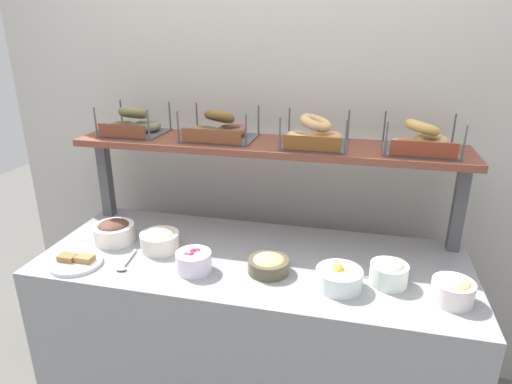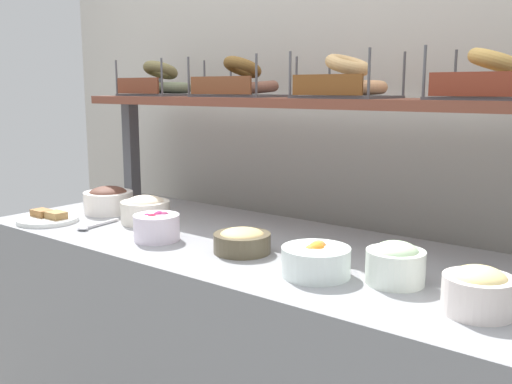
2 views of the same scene
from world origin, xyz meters
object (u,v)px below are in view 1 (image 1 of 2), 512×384
object	(u,v)px
bowl_chocolate_spread	(114,231)
bowl_hummus	(269,264)
bowl_fruit_salad	(339,278)
serving_plate_white	(76,262)
serving_spoon_near_plate	(125,264)
bowl_egg_salad	(453,289)
bowl_potato_salad	(160,239)
bagel_basket_cinnamon_raisin	(219,129)
bagel_basket_plain	(315,135)
bowl_scallion_spread	(389,272)
bagel_basket_poppy	(134,124)
bowl_beet_salad	(194,261)
bagel_basket_sesame	(420,141)

from	to	relation	value
bowl_chocolate_spread	bowl_hummus	bearing A→B (deg)	-8.19
bowl_fruit_salad	bowl_hummus	world-z (taller)	bowl_fruit_salad
serving_plate_white	serving_spoon_near_plate	world-z (taller)	serving_plate_white
bowl_egg_salad	bowl_chocolate_spread	size ratio (longest dim) A/B	0.80
bowl_potato_salad	bagel_basket_cinnamon_raisin	size ratio (longest dim) A/B	0.53
bowl_chocolate_spread	bagel_basket_plain	bearing A→B (deg)	16.34
serving_spoon_near_plate	bowl_potato_salad	bearing A→B (deg)	64.11
bowl_fruit_salad	serving_spoon_near_plate	size ratio (longest dim) A/B	0.98
bowl_chocolate_spread	serving_plate_white	world-z (taller)	bowl_chocolate_spread
serving_spoon_near_plate	bagel_basket_cinnamon_raisin	bearing A→B (deg)	60.43
bowl_potato_salad	bowl_scallion_spread	size ratio (longest dim) A/B	1.20
bowl_chocolate_spread	serving_plate_white	distance (m)	0.24
bowl_hummus	serving_spoon_near_plate	bearing A→B (deg)	-171.37
bowl_chocolate_spread	serving_spoon_near_plate	world-z (taller)	bowl_chocolate_spread
bowl_potato_salad	bagel_basket_cinnamon_raisin	world-z (taller)	bagel_basket_cinnamon_raisin
bagel_basket_poppy	bagel_basket_plain	world-z (taller)	bagel_basket_poppy
bagel_basket_plain	bagel_basket_poppy	bearing A→B (deg)	178.20
bowl_beet_salad	bagel_basket_plain	size ratio (longest dim) A/B	0.49
bowl_chocolate_spread	bagel_basket_sesame	xyz separation A→B (m)	(1.28, 0.26, 0.43)
bowl_scallion_spread	bowl_egg_salad	size ratio (longest dim) A/B	0.96
bowl_scallion_spread	bowl_chocolate_spread	distance (m)	1.19
bowl_egg_salad	bagel_basket_poppy	size ratio (longest dim) A/B	0.51
bowl_hummus	bowl_chocolate_spread	bearing A→B (deg)	171.81
bowl_chocolate_spread	bagel_basket_cinnamon_raisin	bearing A→B (deg)	33.20
bowl_scallion_spread	bagel_basket_poppy	size ratio (longest dim) A/B	0.50
bowl_egg_salad	bowl_chocolate_spread	world-z (taller)	same
bowl_potato_salad	bagel_basket_poppy	xyz separation A→B (m)	(-0.24, 0.31, 0.43)
bowl_beet_salad	bagel_basket_sesame	distance (m)	1.03
bowl_egg_salad	serving_spoon_near_plate	size ratio (longest dim) A/B	0.83
bowl_scallion_spread	bagel_basket_cinnamon_raisin	size ratio (longest dim) A/B	0.45
bowl_potato_salad	serving_plate_white	bearing A→B (deg)	-143.70
bagel_basket_sesame	bowl_egg_salad	bearing A→B (deg)	-73.57
bowl_potato_salad	bowl_scallion_spread	xyz separation A→B (m)	(0.95, -0.06, 0.00)
serving_spoon_near_plate	bagel_basket_plain	distance (m)	0.95
bowl_egg_salad	bagel_basket_sesame	world-z (taller)	bagel_basket_sesame
bowl_egg_salad	bagel_basket_sesame	bearing A→B (deg)	106.43
bowl_scallion_spread	bagel_basket_plain	bearing A→B (deg)	135.02
bowl_potato_salad	bowl_egg_salad	size ratio (longest dim) A/B	1.16
bagel_basket_poppy	serving_spoon_near_plate	bearing A→B (deg)	-71.23
bowl_fruit_salad	bagel_basket_plain	bearing A→B (deg)	111.05
bowl_fruit_salad	bowl_beet_salad	distance (m)	0.57
serving_plate_white	bagel_basket_plain	distance (m)	1.12
bowl_hummus	bagel_basket_cinnamon_raisin	bearing A→B (deg)	129.57
bowl_scallion_spread	bagel_basket_poppy	xyz separation A→B (m)	(-1.19, 0.36, 0.43)
bowl_potato_salad	bowl_hummus	distance (m)	0.51
bowl_potato_salad	bowl_chocolate_spread	distance (m)	0.24
bagel_basket_poppy	bowl_hummus	bearing A→B (deg)	-27.38
serving_plate_white	bagel_basket_poppy	distance (m)	0.69
serving_spoon_near_plate	bowl_beet_salad	bearing A→B (deg)	5.77
bowl_scallion_spread	serving_spoon_near_plate	size ratio (longest dim) A/B	0.80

